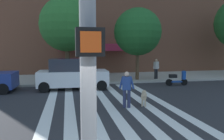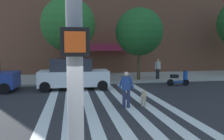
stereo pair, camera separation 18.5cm
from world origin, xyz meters
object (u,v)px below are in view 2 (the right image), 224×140
Objects in this scene: pedestrian_dog_walker at (126,87)px; pedestrian_bystander at (158,68)px; parked_scooter at (178,79)px; street_tree_middle at (139,32)px; dog_on_leash at (144,96)px; parked_car_behind_first at (73,74)px; street_tree_nearest at (68,25)px.

pedestrian_bystander is at bearing 58.49° from pedestrian_dog_walker.
parked_scooter is 4.82m from street_tree_middle.
dog_on_leash is at bearing -131.88° from parked_scooter.
pedestrian_bystander is (3.67, 7.22, 0.63)m from dog_on_leash.
dog_on_leash is (-4.18, -4.66, -0.03)m from parked_scooter.
parked_scooter is at bearing -1.20° from parked_car_behind_first.
pedestrian_bystander is at bearing 0.44° from street_tree_middle.
street_tree_middle reaches higher than dog_on_leash.
street_tree_middle reaches higher than pedestrian_dog_walker.
street_tree_nearest is at bearing 108.21° from pedestrian_dog_walker.
street_tree_nearest is at bearing 96.12° from parked_car_behind_first.
street_tree_middle is at bearing -3.19° from street_tree_nearest.
parked_car_behind_first is 4.42m from street_tree_nearest.
pedestrian_dog_walker reaches higher than parked_scooter.
parked_car_behind_first is at bearing 178.80° from parked_scooter.
pedestrian_bystander reaches higher than pedestrian_dog_walker.
street_tree_middle is 3.32m from pedestrian_bystander.
street_tree_nearest is 7.92m from pedestrian_bystander.
parked_car_behind_first is 0.79× the size of street_tree_middle.
street_tree_nearest reaches higher than dog_on_leash.
parked_scooter is 1.00× the size of pedestrian_dog_walker.
parked_car_behind_first is 5.80m from dog_on_leash.
parked_scooter is at bearing -49.93° from street_tree_middle.
parked_car_behind_first is 2.75× the size of pedestrian_bystander.
parked_car_behind_first is 4.26× the size of dog_on_leash.
parked_scooter is 2.68m from pedestrian_bystander.
parked_scooter is 7.10m from pedestrian_dog_walker.
dog_on_leash is at bearing -65.17° from street_tree_nearest.
dog_on_leash is (0.92, 0.27, -0.48)m from pedestrian_dog_walker.
street_tree_nearest reaches higher than street_tree_middle.
parked_scooter is 1.54× the size of dog_on_leash.
street_tree_middle is at bearing 24.61° from parked_car_behind_first.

